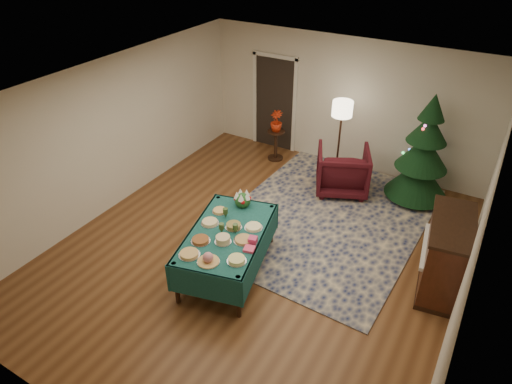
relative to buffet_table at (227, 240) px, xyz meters
The scene contains 26 objects.
room_shell 1.01m from the buffet_table, 75.61° to the left, with size 7.00×7.00×7.00m.
doorway 4.40m from the buffet_table, 109.19° to the left, with size 1.08×0.04×2.16m.
rug 2.24m from the buffet_table, 69.15° to the left, with size 3.20×4.20×0.02m, color #131D48.
buffet_table is the anchor object (origin of this frame).
platter_0 0.73m from the buffet_table, 103.21° to the right, with size 0.30×0.30×0.05m.
platter_1 0.72m from the buffet_table, 77.66° to the right, with size 0.31×0.31×0.16m.
platter_2 0.69m from the buffet_table, 45.17° to the right, with size 0.27×0.27×0.06m.
platter_3 0.45m from the buffet_table, 119.18° to the right, with size 0.28×0.28×0.05m.
platter_4 0.30m from the buffet_table, 69.93° to the right, with size 0.24×0.24×0.10m.
platter_5 0.36m from the buffet_table, ahead, with size 0.29×0.29×0.04m.
platter_6 0.38m from the buffet_table, behind, with size 0.27×0.27×0.05m.
platter_7 0.23m from the buffet_table, 80.02° to the left, with size 0.25×0.25×0.07m.
platter_8 0.44m from the buffet_table, 45.47° to the left, with size 0.27×0.27×0.04m.
platter_9 0.57m from the buffet_table, 135.05° to the left, with size 0.24×0.24×0.04m.
goblet_0 0.44m from the buffet_table, 126.13° to the left, with size 0.08×0.08×0.17m.
goblet_1 0.27m from the buffet_table, 16.13° to the left, with size 0.08×0.08×0.17m.
goblet_2 0.25m from the buffet_table, 134.50° to the right, with size 0.08×0.08×0.17m.
napkin_stack 0.55m from the buffet_table, 20.11° to the right, with size 0.15×0.15×0.04m, color #F2436C.
gift_box 0.49m from the buffet_table, ahead, with size 0.12×0.12×0.10m, color #CF396A.
centerpiece 0.78m from the buffet_table, 103.09° to the left, with size 0.26×0.26×0.30m.
armchair 3.13m from the buffet_table, 78.18° to the left, with size 0.96×0.90×0.99m, color #3E0D14.
floor_lamp 3.64m from the buffet_table, 84.35° to the left, with size 0.40×0.40×1.64m.
side_table 3.75m from the buffet_table, 106.96° to the left, with size 0.38×0.38×0.67m.
potted_plant 3.75m from the buffet_table, 106.96° to the left, with size 0.25×0.45×0.25m, color #B8270D.
christmas_tree 4.04m from the buffet_table, 60.69° to the left, with size 1.31×1.31×2.10m.
piano 3.15m from the buffet_table, 24.40° to the left, with size 0.78×1.38×1.14m.
Camera 1 is at (2.89, -5.03, 4.82)m, focal length 32.00 mm.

